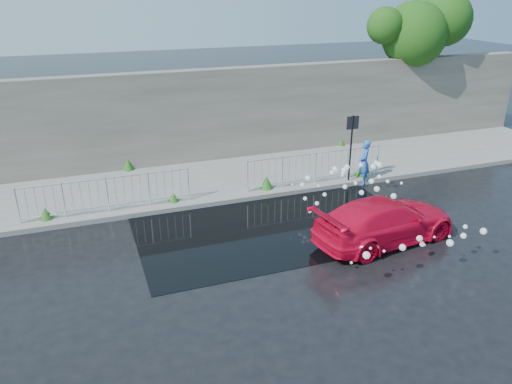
% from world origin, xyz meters
% --- Properties ---
extents(ground, '(90.00, 90.00, 0.00)m').
position_xyz_m(ground, '(0.00, 0.00, 0.00)').
color(ground, black).
rests_on(ground, ground).
extents(pavement, '(30.00, 4.00, 0.15)m').
position_xyz_m(pavement, '(0.00, 5.00, 0.07)').
color(pavement, slate).
rests_on(pavement, ground).
extents(curb, '(30.00, 0.25, 0.16)m').
position_xyz_m(curb, '(0.00, 3.00, 0.08)').
color(curb, slate).
rests_on(curb, ground).
extents(retaining_wall, '(30.00, 0.60, 3.50)m').
position_xyz_m(retaining_wall, '(0.00, 7.20, 1.90)').
color(retaining_wall, '#545247').
rests_on(retaining_wall, pavement).
extents(puddle, '(8.00, 5.00, 0.01)m').
position_xyz_m(puddle, '(0.50, 1.00, 0.01)').
color(puddle, black).
rests_on(puddle, ground).
extents(sign_post, '(0.45, 0.06, 2.50)m').
position_xyz_m(sign_post, '(4.20, 3.10, 1.72)').
color(sign_post, black).
rests_on(sign_post, ground).
extents(tree, '(4.94, 2.80, 6.37)m').
position_xyz_m(tree, '(9.86, 7.41, 4.80)').
color(tree, '#332114').
rests_on(tree, ground).
extents(railing_left, '(5.05, 0.05, 1.10)m').
position_xyz_m(railing_left, '(-4.00, 3.35, 0.74)').
color(railing_left, silver).
rests_on(railing_left, pavement).
extents(railing_right, '(5.05, 0.05, 1.10)m').
position_xyz_m(railing_right, '(3.00, 3.35, 0.74)').
color(railing_right, silver).
rests_on(railing_right, pavement).
extents(weeds, '(12.17, 3.93, 0.45)m').
position_xyz_m(weeds, '(-0.42, 4.50, 0.33)').
color(weeds, '#154E17').
rests_on(weeds, pavement).
extents(water_spray, '(3.70, 5.42, 1.00)m').
position_xyz_m(water_spray, '(3.33, 0.30, 0.73)').
color(water_spray, white).
rests_on(water_spray, ground).
extents(red_car, '(4.41, 2.29, 1.22)m').
position_xyz_m(red_car, '(2.99, -0.95, 0.61)').
color(red_car, red).
rests_on(red_car, ground).
extents(person, '(0.60, 0.69, 1.60)m').
position_xyz_m(person, '(4.73, 3.00, 0.80)').
color(person, blue).
rests_on(person, ground).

